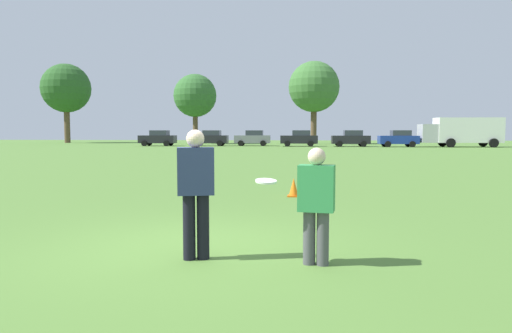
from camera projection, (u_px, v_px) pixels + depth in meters
The scene contains 15 objects.
ground_plane at pixel (192, 248), 6.84m from camera, with size 168.41×168.41×0.00m, color #517A33.
player_thrower at pixel (196, 187), 6.17m from camera, with size 0.52×0.38×1.71m.
player_defender at pixel (316, 200), 5.92m from camera, with size 0.48×0.32×1.48m.
frisbee at pixel (266, 181), 5.92m from camera, with size 0.27×0.27×0.07m.
traffic_cone at pixel (294, 188), 12.22m from camera, with size 0.32×0.32×0.48m.
parked_car_near_left at pixel (158, 138), 55.20m from camera, with size 4.25×2.31×1.82m.
parked_car_mid_left at pixel (210, 138), 55.41m from camera, with size 4.25×2.31×1.82m.
parked_car_center at pixel (253, 138), 55.64m from camera, with size 4.25×2.31×1.82m.
parked_car_mid_right at pixel (299, 138), 53.63m from camera, with size 4.25×2.31×1.82m.
parked_car_near_right at pixel (351, 138), 52.82m from camera, with size 4.25×2.31×1.82m.
parked_car_far_right at pixel (399, 138), 51.66m from camera, with size 4.25×2.31×1.82m.
box_truck at pixel (462, 131), 51.21m from camera, with size 8.57×3.17×3.18m.
tree_west_oak at pixel (66, 89), 69.76m from camera, with size 7.19×7.19×11.68m.
tree_west_maple at pixel (195, 96), 64.47m from camera, with size 5.86×5.86×9.53m.
tree_center_elm at pixel (314, 87), 63.92m from camera, with size 6.89×6.89×11.19m.
Camera 1 is at (1.60, -6.61, 1.69)m, focal length 33.11 mm.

